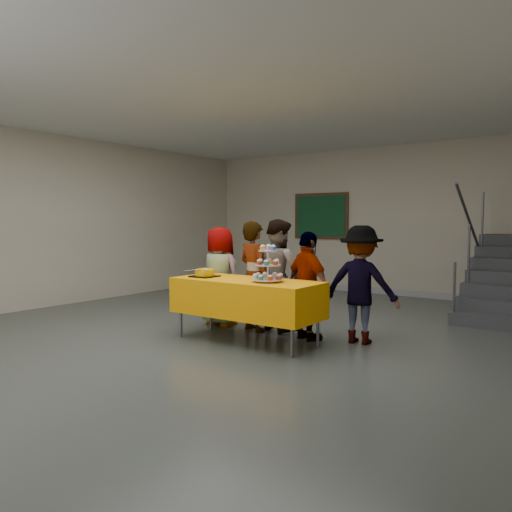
% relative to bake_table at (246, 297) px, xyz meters
% --- Properties ---
extents(room_shell, '(10.00, 10.04, 3.02)m').
position_rel_bake_table_xyz_m(room_shell, '(-0.30, -0.12, 1.57)').
color(room_shell, '#4C514C').
rests_on(room_shell, ground).
extents(bake_table, '(1.88, 0.78, 0.77)m').
position_rel_bake_table_xyz_m(bake_table, '(0.00, 0.00, 0.00)').
color(bake_table, '#595960').
rests_on(bake_table, ground).
extents(cupcake_stand, '(0.38, 0.38, 0.44)m').
position_rel_bake_table_xyz_m(cupcake_stand, '(0.35, -0.04, 0.38)').
color(cupcake_stand, silver).
rests_on(cupcake_stand, bake_table).
extents(bear_cake, '(0.32, 0.36, 0.12)m').
position_rel_bake_table_xyz_m(bear_cake, '(-0.62, -0.08, 0.27)').
color(bear_cake, black).
rests_on(bear_cake, bake_table).
extents(schoolchild_a, '(0.70, 0.47, 1.41)m').
position_rel_bake_table_xyz_m(schoolchild_a, '(-0.90, 0.56, 0.15)').
color(schoolchild_a, slate).
rests_on(schoolchild_a, ground).
extents(schoolchild_b, '(0.63, 0.51, 1.49)m').
position_rel_bake_table_xyz_m(schoolchild_b, '(-0.30, 0.57, 0.19)').
color(schoolchild_b, slate).
rests_on(schoolchild_b, ground).
extents(schoolchild_c, '(0.89, 0.79, 1.51)m').
position_rel_bake_table_xyz_m(schoolchild_c, '(-0.05, 0.78, 0.20)').
color(schoolchild_c, slate).
rests_on(schoolchild_c, ground).
extents(schoolchild_d, '(0.86, 0.63, 1.36)m').
position_rel_bake_table_xyz_m(schoolchild_d, '(0.57, 0.52, 0.12)').
color(schoolchild_d, slate).
rests_on(schoolchild_d, ground).
extents(schoolchild_e, '(0.99, 0.66, 1.44)m').
position_rel_bake_table_xyz_m(schoolchild_e, '(1.16, 0.78, 0.16)').
color(schoolchild_e, slate).
rests_on(schoolchild_e, ground).
extents(noticeboard, '(1.30, 0.05, 1.00)m').
position_rel_bake_table_xyz_m(noticeboard, '(-1.61, 4.83, 1.04)').
color(noticeboard, '#472B16').
rests_on(noticeboard, ground).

